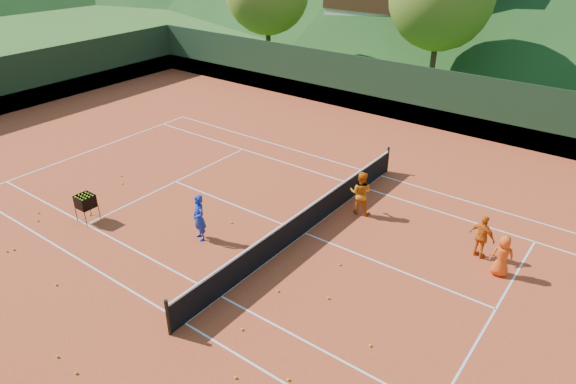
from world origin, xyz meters
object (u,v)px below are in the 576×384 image
Objects in this scene: student_c at (502,256)px; student_a at (361,193)px; coach at (199,218)px; ball_hopper at (85,202)px; student_b at (482,237)px; tennis_net at (305,220)px.

student_a is at bearing -29.97° from student_c.
student_a is at bearing 74.09° from coach.
student_c is 13.69m from ball_hopper.
coach is 5.75m from student_a.
coach reaches higher than ball_hopper.
student_a reaches higher than student_c.
student_a is 4.38m from student_b.
student_b is at bearing 27.34° from ball_hopper.
ball_hopper is (-12.53, -5.52, 0.08)m from student_c.
coach is 8.97m from student_b.
student_a is 2.46m from tennis_net.
student_b is at bearing -57.43° from student_c.
student_a is at bearing 14.62° from student_b.
student_c reaches higher than ball_hopper.
coach reaches higher than student_c.
ball_hopper is (-7.37, -6.20, -0.07)m from student_a.
tennis_net is at bearing 30.67° from ball_hopper.
coach is 1.22× the size of student_c.
student_c is 6.18m from tennis_net.
ball_hopper is (-11.74, -6.07, 0.02)m from student_b.
tennis_net is at bearing 55.53° from student_a.
coach reaches higher than student_b.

